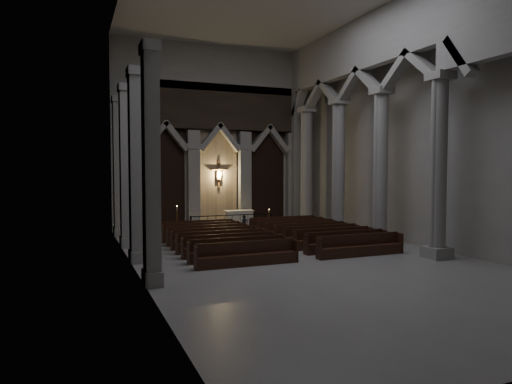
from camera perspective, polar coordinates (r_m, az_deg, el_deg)
room at (r=20.38m, az=5.35°, el=13.39°), size 24.00×24.10×12.00m
sanctuary_wall at (r=30.88m, az=-4.60°, el=8.00°), size 14.00×0.77×12.00m
right_arcade at (r=24.44m, az=15.68°, el=12.09°), size 1.00×24.00×12.00m
left_pilasters at (r=21.47m, az=-15.47°, el=2.86°), size 0.60×13.00×8.03m
sanctuary_step at (r=30.12m, az=-4.01°, el=-4.35°), size 8.50×2.60×0.15m
altar at (r=30.36m, az=-2.14°, el=-3.21°), size 1.91×0.76×0.97m
altar_rail at (r=28.48m, az=-2.99°, el=-3.50°), size 5.35×0.09×1.05m
candle_stand_left at (r=28.38m, az=-9.83°, el=-4.09°), size 0.27×0.27×1.63m
candle_stand_right at (r=30.21m, az=1.62°, el=-3.82°), size 0.21×0.21×1.22m
pews at (r=23.19m, az=1.66°, el=-5.95°), size 9.74×8.46×0.97m
worshipper at (r=27.28m, az=-1.44°, el=-4.08°), size 0.42×0.28×1.12m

